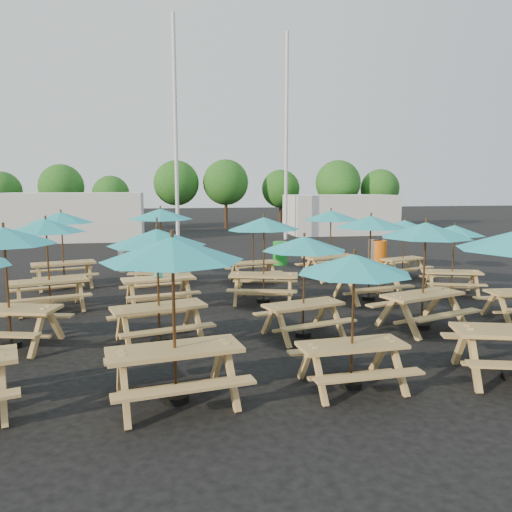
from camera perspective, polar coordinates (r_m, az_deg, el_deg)
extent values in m
plane|color=black|center=(13.90, 1.13, -5.35)|extent=(120.00, 120.00, 0.00)
cube|color=tan|center=(11.12, -26.39, -5.45)|extent=(2.04, 1.21, 0.06)
cube|color=tan|center=(11.78, -24.55, -6.16)|extent=(1.92, 0.75, 0.04)
cylinder|color=black|center=(11.30, -26.15, -9.07)|extent=(0.38, 0.38, 0.11)
cylinder|color=brown|center=(11.03, -26.53, -3.24)|extent=(0.05, 0.05, 2.45)
cone|color=#27A7B5|center=(10.89, -26.87, 2.09)|extent=(2.47, 2.47, 0.34)
cube|color=tan|center=(13.97, -22.56, -2.67)|extent=(2.01, 1.23, 0.06)
cube|color=tan|center=(13.35, -22.27, -4.45)|extent=(1.88, 0.78, 0.04)
cube|color=tan|center=(14.70, -22.71, -3.37)|extent=(1.88, 0.78, 0.04)
cylinder|color=black|center=(14.11, -22.40, -5.55)|extent=(0.38, 0.38, 0.10)
cylinder|color=brown|center=(13.90, -22.66, -0.93)|extent=(0.05, 0.05, 2.40)
cone|color=#27A7B5|center=(13.79, -22.89, 3.23)|extent=(2.46, 2.46, 0.33)
cube|color=tan|center=(16.94, -21.13, -0.78)|extent=(2.03, 1.24, 0.06)
cube|color=tan|center=(16.30, -20.83, -2.18)|extent=(1.89, 0.79, 0.04)
cube|color=tan|center=(17.67, -21.31, -1.45)|extent=(1.89, 0.79, 0.04)
cylinder|color=black|center=(17.06, -21.01, -3.20)|extent=(0.38, 0.38, 0.11)
cylinder|color=brown|center=(16.88, -21.21, 0.67)|extent=(0.05, 0.05, 2.42)
cone|color=#27A7B5|center=(16.79, -21.39, 4.13)|extent=(2.48, 2.48, 0.34)
cube|color=tan|center=(7.61, -9.27, -10.53)|extent=(2.07, 1.08, 0.07)
cube|color=tan|center=(7.06, -8.08, -14.77)|extent=(1.99, 0.59, 0.04)
cube|color=tan|center=(8.39, -10.16, -11.07)|extent=(1.99, 0.59, 0.04)
cylinder|color=black|center=(7.88, -9.14, -15.74)|extent=(0.39, 0.39, 0.11)
cylinder|color=brown|center=(7.48, -9.35, -7.27)|extent=(0.05, 0.05, 2.52)
cone|color=#27A7B5|center=(7.27, -9.54, 0.83)|extent=(2.39, 2.39, 0.35)
cube|color=tan|center=(10.40, -11.05, -5.75)|extent=(1.99, 1.20, 0.06)
cube|color=tan|center=(9.83, -9.96, -8.33)|extent=(1.87, 0.75, 0.04)
cube|color=tan|center=(11.11, -11.93, -6.47)|extent=(1.87, 0.75, 0.04)
cylinder|color=black|center=(10.59, -10.94, -9.52)|extent=(0.37, 0.37, 0.10)
cylinder|color=brown|center=(10.30, -11.11, -3.45)|extent=(0.05, 0.05, 2.39)
cone|color=#27A7B5|center=(10.15, -11.27, 2.13)|extent=(2.43, 2.43, 0.33)
cube|color=tan|center=(13.49, -11.09, -2.56)|extent=(1.99, 1.10, 0.06)
cube|color=tan|center=(12.89, -10.44, -4.41)|extent=(1.89, 0.65, 0.04)
cube|color=tan|center=(14.21, -11.61, -3.28)|extent=(1.89, 0.65, 0.04)
cylinder|color=black|center=(13.64, -11.00, -5.53)|extent=(0.38, 0.38, 0.10)
cylinder|color=brown|center=(13.42, -11.14, -0.76)|extent=(0.05, 0.05, 2.40)
cone|color=#27A7B5|center=(13.36, -11.18, 1.00)|extent=(0.23, 0.23, 1.56)
cube|color=tan|center=(16.60, -10.73, -0.45)|extent=(2.04, 0.98, 0.07)
cube|color=tan|center=(15.94, -10.99, -1.96)|extent=(1.98, 0.49, 0.04)
cube|color=tan|center=(17.35, -10.43, -1.14)|extent=(1.98, 0.49, 0.04)
cylinder|color=black|center=(16.72, -10.66, -3.00)|extent=(0.39, 0.39, 0.11)
cylinder|color=brown|center=(16.54, -10.77, 1.08)|extent=(0.05, 0.05, 2.51)
cone|color=#27A7B5|center=(16.45, -10.86, 4.74)|extent=(2.29, 2.29, 0.35)
cube|color=tan|center=(8.21, 10.92, -9.95)|extent=(1.75, 0.77, 0.06)
cube|color=tan|center=(7.77, 12.86, -13.22)|extent=(1.72, 0.35, 0.04)
cube|color=tan|center=(8.84, 9.12, -10.47)|extent=(1.72, 0.35, 0.04)
cylinder|color=black|center=(8.44, 10.79, -14.19)|extent=(0.34, 0.34, 0.10)
cylinder|color=brown|center=(8.10, 10.99, -7.33)|extent=(0.04, 0.04, 2.19)
cone|color=#27A7B5|center=(7.91, 11.17, -0.88)|extent=(1.92, 1.92, 0.30)
cube|color=tan|center=(10.74, 5.45, -5.54)|extent=(1.83, 1.11, 0.06)
cube|color=tan|center=(10.30, 7.27, -7.75)|extent=(1.71, 0.69, 0.04)
cube|color=tan|center=(11.33, 3.75, -6.23)|extent=(1.71, 0.69, 0.04)
cylinder|color=black|center=(10.91, 5.40, -8.89)|extent=(0.34, 0.34, 0.10)
cylinder|color=brown|center=(10.66, 5.47, -3.50)|extent=(0.04, 0.04, 2.19)
cone|color=#27A7B5|center=(10.51, 5.54, 1.44)|extent=(2.23, 2.23, 0.30)
cube|color=tan|center=(13.79, 0.88, -2.19)|extent=(2.00, 1.20, 0.06)
cube|color=tan|center=(13.18, 0.66, -4.01)|extent=(1.87, 0.75, 0.04)
cube|color=tan|center=(14.52, 1.07, -2.88)|extent=(1.87, 0.75, 0.04)
cylinder|color=black|center=(13.93, 0.88, -5.10)|extent=(0.37, 0.37, 0.10)
cylinder|color=brown|center=(13.72, 0.89, -0.44)|extent=(0.05, 0.05, 2.39)
cone|color=#27A7B5|center=(13.61, 0.90, 3.76)|extent=(2.43, 2.43, 0.33)
cube|color=tan|center=(16.75, -0.34, -0.76)|extent=(1.68, 0.90, 0.05)
cube|color=tan|center=(16.26, 0.38, -1.95)|extent=(1.61, 0.50, 0.04)
cube|color=tan|center=(17.34, -1.01, -1.32)|extent=(1.61, 0.50, 0.04)
cylinder|color=black|center=(16.86, -0.34, -2.81)|extent=(0.32, 0.32, 0.09)
cylinder|color=brown|center=(16.70, -0.34, 0.47)|extent=(0.04, 0.04, 2.04)
cone|color=#27A7B5|center=(16.61, -0.34, 3.42)|extent=(1.96, 1.96, 0.28)
cube|color=tan|center=(10.15, 26.05, -8.33)|extent=(2.00, 0.83, 0.04)
cube|color=tan|center=(11.88, 18.52, -4.20)|extent=(2.05, 1.30, 0.06)
cube|color=tan|center=(11.50, 21.02, -6.30)|extent=(1.90, 0.85, 0.04)
cube|color=tan|center=(12.42, 16.09, -5.03)|extent=(1.90, 0.85, 0.04)
cylinder|color=black|center=(12.05, 18.37, -7.61)|extent=(0.38, 0.38, 0.11)
cylinder|color=brown|center=(11.80, 18.62, -2.14)|extent=(0.05, 0.05, 2.44)
cone|color=#27A7B5|center=(11.67, 18.84, 2.84)|extent=(2.54, 2.54, 0.34)
cube|color=tan|center=(14.43, 12.82, -1.91)|extent=(1.99, 1.08, 0.06)
cube|color=tan|center=(13.93, 14.38, -3.59)|extent=(1.91, 0.61, 0.04)
cube|color=tan|center=(15.05, 11.30, -2.63)|extent=(1.91, 0.61, 0.04)
cylinder|color=black|center=(14.57, 12.73, -4.71)|extent=(0.38, 0.38, 0.10)
cylinder|color=brown|center=(14.36, 12.87, -0.21)|extent=(0.05, 0.05, 2.41)
cone|color=#27A7B5|center=(14.25, 13.00, 3.84)|extent=(2.33, 2.33, 0.34)
cube|color=tan|center=(17.49, 8.47, -0.09)|extent=(2.01, 1.24, 0.06)
cube|color=tan|center=(16.99, 9.80, -1.39)|extent=(1.87, 0.79, 0.04)
cube|color=tan|center=(18.09, 7.18, -0.76)|extent=(1.87, 0.79, 0.04)
cylinder|color=black|center=(17.61, 8.42, -2.41)|extent=(0.38, 0.38, 0.10)
cylinder|color=brown|center=(17.44, 8.50, 1.31)|extent=(0.05, 0.05, 2.40)
cone|color=#27A7B5|center=(17.35, 8.56, 4.63)|extent=(2.47, 2.47, 0.33)
cube|color=tan|center=(14.16, 26.69, -4.23)|extent=(1.69, 0.33, 0.04)
cube|color=tan|center=(15.96, 21.51, -1.71)|extent=(1.75, 1.11, 0.05)
cube|color=tan|center=(15.44, 21.99, -3.04)|extent=(1.62, 0.72, 0.04)
cube|color=tan|center=(16.58, 20.97, -2.26)|extent=(1.62, 0.72, 0.04)
cylinder|color=black|center=(16.08, 21.40, -3.91)|extent=(0.33, 0.33, 0.09)
cylinder|color=brown|center=(15.91, 21.58, -0.39)|extent=(0.04, 0.04, 2.09)
cone|color=#27A7B5|center=(15.81, 21.74, 2.77)|extent=(2.17, 2.17, 0.29)
cube|color=tan|center=(18.34, 16.44, -0.32)|extent=(1.71, 1.09, 0.05)
cube|color=tan|center=(17.98, 17.73, -1.36)|extent=(1.59, 0.71, 0.04)
cube|color=tan|center=(18.79, 15.15, -0.87)|extent=(1.59, 0.71, 0.04)
cylinder|color=black|center=(18.44, 16.37, -2.20)|extent=(0.32, 0.32, 0.09)
cylinder|color=brown|center=(18.29, 16.49, 0.81)|extent=(0.04, 0.04, 2.04)
cone|color=#27A7B5|center=(18.21, 16.60, 3.50)|extent=(2.13, 2.13, 0.28)
cylinder|color=gray|center=(19.51, -14.62, -0.31)|extent=(0.59, 0.59, 0.95)
cylinder|color=gray|center=(19.61, -12.29, -0.19)|extent=(0.59, 0.59, 0.95)
cylinder|color=green|center=(20.46, 2.76, 0.32)|extent=(0.59, 0.59, 0.95)
cylinder|color=gray|center=(21.69, 13.44, 0.55)|extent=(0.59, 0.59, 0.95)
cylinder|color=orange|center=(21.60, 13.92, 0.51)|extent=(0.59, 0.59, 0.95)
cylinder|color=silver|center=(27.40, -9.16, 13.77)|extent=(0.20, 0.20, 12.00)
cylinder|color=silver|center=(30.25, 3.49, 13.31)|extent=(0.20, 0.20, 12.00)
cube|color=silver|center=(31.74, -20.07, 4.27)|extent=(8.00, 4.00, 2.80)
cube|color=silver|center=(34.36, 9.53, 4.73)|extent=(7.00, 4.00, 2.60)
cylinder|color=#382314|center=(40.20, -26.91, 3.96)|extent=(0.24, 0.24, 1.92)
sphere|color=#1E5919|center=(40.13, -27.08, 6.63)|extent=(2.80, 2.80, 2.80)
cylinder|color=#382314|center=(37.87, -21.19, 4.25)|extent=(0.24, 0.24, 2.14)
sphere|color=#1E5919|center=(37.81, -21.35, 7.41)|extent=(3.11, 3.11, 3.11)
cylinder|color=#382314|center=(37.15, -16.15, 4.14)|extent=(0.24, 0.24, 1.78)
sphere|color=#1E5919|center=(37.09, -16.25, 6.83)|extent=(2.59, 2.59, 2.59)
cylinder|color=#382314|center=(38.03, -9.02, 4.84)|extent=(0.24, 0.24, 2.31)
sphere|color=#1E5919|center=(37.98, -9.09, 8.24)|extent=(3.36, 3.36, 3.36)
cylinder|color=#382314|center=(37.84, -3.44, 4.93)|extent=(0.24, 0.24, 2.35)
sphere|color=#1E5919|center=(37.79, -3.47, 8.41)|extent=(3.41, 3.41, 3.41)
cylinder|color=#382314|center=(39.03, 2.82, 4.79)|extent=(0.24, 0.24, 2.02)
sphere|color=#1E5919|center=(38.96, 2.84, 7.69)|extent=(2.94, 2.94, 2.94)
cylinder|color=#382314|center=(38.45, 9.28, 4.88)|extent=(0.24, 0.24, 2.32)
sphere|color=#1E5919|center=(38.39, 9.36, 8.26)|extent=(3.38, 3.38, 3.38)
cylinder|color=#382314|center=(39.75, 13.88, 4.64)|extent=(0.24, 0.24, 2.03)
sphere|color=#1E5919|center=(39.69, 13.98, 7.50)|extent=(2.95, 2.95, 2.95)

